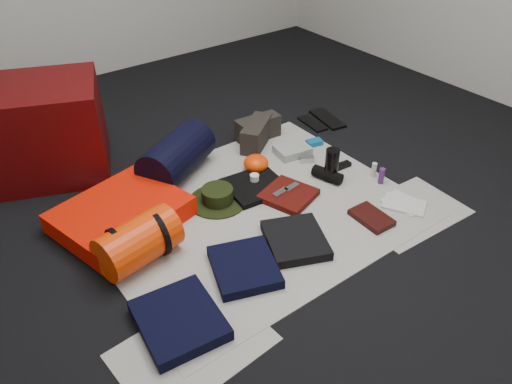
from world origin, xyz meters
TOP-DOWN VIEW (x-y plane):
  - floor at (0.00, 0.00)m, footprint 4.50×4.50m
  - newspaper_mat at (0.00, 0.00)m, footprint 1.60×1.30m
  - newspaper_sheet_front_left at (-0.70, -0.55)m, footprint 0.61×0.44m
  - newspaper_sheet_front_right at (0.65, -0.50)m, footprint 0.60×0.43m
  - red_cabinet at (-0.70, 1.03)m, footprint 0.80×0.74m
  - sleeping_pad at (-0.59, 0.32)m, footprint 0.69×0.61m
  - stuff_sack at (-0.64, 0.01)m, footprint 0.40×0.28m
  - sack_strap_left at (-0.74, 0.01)m, footprint 0.02×0.22m
  - sack_strap_right at (-0.54, 0.01)m, footprint 0.02×0.22m
  - navy_duffel at (-0.14, 0.54)m, footprint 0.54×0.45m
  - boonie_brim at (-0.10, 0.18)m, footprint 0.40×0.40m
  - boonie_crown at (-0.10, 0.18)m, footprint 0.17×0.17m
  - hiking_boot_left at (0.43, 0.54)m, footprint 0.32×0.28m
  - hiking_boot_right at (0.49, 0.60)m, footprint 0.30×0.13m
  - flip_flop_left at (0.91, 0.53)m, footprint 0.11×0.25m
  - flip_flop_right at (1.04, 0.52)m, footprint 0.17×0.32m
  - trousers_navy_a at (-0.69, -0.43)m, footprint 0.35×0.39m
  - trousers_navy_b at (-0.30, -0.34)m, footprint 0.37×0.39m
  - trousers_charcoal at (0.01, -0.33)m, footprint 0.37×0.39m
  - black_tshirt at (0.13, 0.15)m, footprint 0.34×0.32m
  - red_shirt at (0.22, -0.03)m, footprint 0.32×0.32m
  - orange_stuff_sack at (0.25, 0.30)m, footprint 0.16×0.16m
  - first_aid_pouch at (0.54, 0.31)m, footprint 0.22×0.18m
  - water_bottle at (0.53, -0.03)m, footprint 0.10×0.10m
  - speaker at (0.51, -0.03)m, footprint 0.12×0.19m
  - compact_camera at (0.55, 0.19)m, footprint 0.10×0.09m
  - cyan_case at (0.73, 0.31)m, footprint 0.11×0.08m
  - toiletry_purple at (0.73, -0.23)m, footprint 0.03×0.03m
  - toiletry_clear at (0.75, -0.16)m, footprint 0.03×0.03m
  - paperback_book at (0.44, -0.43)m, footprint 0.15×0.22m
  - map_booklet at (0.67, -0.45)m, footprint 0.24×0.26m
  - map_printout at (0.68, -0.44)m, footprint 0.18×0.22m
  - sunglasses at (0.68, 0.01)m, footprint 0.11×0.05m
  - key_cluster at (-0.59, -0.47)m, footprint 0.09×0.09m
  - tape_roll at (0.15, 0.18)m, footprint 0.05×0.05m
  - energy_bar_a at (0.18, -0.01)m, footprint 0.10×0.05m
  - energy_bar_b at (0.26, -0.01)m, footprint 0.10×0.05m

SIDE VIEW (x-z plane):
  - floor at x=0.00m, z-range -0.02..0.00m
  - newspaper_sheet_front_left at x=-0.70m, z-range 0.00..0.00m
  - newspaper_sheet_front_right at x=0.65m, z-range 0.00..0.00m
  - newspaper_mat at x=0.00m, z-range 0.00..0.01m
  - flip_flop_left at x=0.91m, z-range 0.00..0.01m
  - flip_flop_right at x=1.04m, z-range 0.00..0.02m
  - map_printout at x=0.68m, z-range 0.01..0.01m
  - boonie_brim at x=-0.10m, z-range 0.01..0.01m
  - key_cluster at x=-0.59m, z-range 0.01..0.02m
  - map_booklet at x=0.67m, z-range 0.01..0.02m
  - sunglasses at x=0.68m, z-range 0.01..0.03m
  - paperback_book at x=0.44m, z-range 0.01..0.04m
  - cyan_case at x=0.73m, z-range 0.01..0.04m
  - black_tshirt at x=0.13m, z-range 0.01..0.04m
  - red_shirt at x=0.22m, z-range 0.01..0.04m
  - compact_camera at x=0.55m, z-range 0.01..0.04m
  - trousers_charcoal at x=0.01m, z-range 0.01..0.05m
  - trousers_navy_b at x=-0.30m, z-range 0.01..0.06m
  - first_aid_pouch at x=0.54m, z-range 0.01..0.06m
  - trousers_navy_a at x=-0.69m, z-range 0.01..0.06m
  - speaker at x=0.51m, z-range 0.01..0.07m
  - energy_bar_a at x=0.18m, z-range 0.04..0.05m
  - energy_bar_b at x=0.26m, z-range 0.04..0.05m
  - toiletry_clear at x=0.75m, z-range 0.01..0.09m
  - boonie_crown at x=-0.10m, z-range 0.01..0.09m
  - toiletry_purple at x=0.73m, z-range 0.01..0.10m
  - orange_stuff_sack at x=0.25m, z-range 0.01..0.10m
  - tape_roll at x=0.15m, z-range 0.04..0.07m
  - sleeping_pad at x=-0.59m, z-range 0.01..0.11m
  - hiking_boot_right at x=0.49m, z-range 0.01..0.15m
  - hiking_boot_left at x=0.43m, z-range 0.01..0.16m
  - water_bottle at x=0.53m, z-range 0.01..0.20m
  - sack_strap_left at x=-0.74m, z-range 0.01..0.22m
  - sack_strap_right at x=-0.54m, z-range 0.01..0.22m
  - stuff_sack at x=-0.64m, z-range 0.01..0.22m
  - navy_duffel at x=-0.14m, z-range 0.01..0.25m
  - red_cabinet at x=-0.70m, z-range 0.00..0.54m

